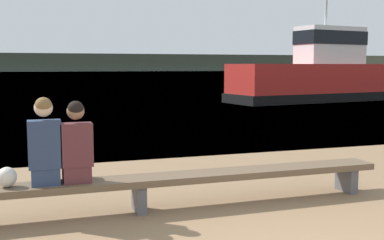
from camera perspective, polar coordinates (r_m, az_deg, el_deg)
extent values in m
plane|color=#386084|center=(129.19, -17.56, 5.32)|extent=(240.00, 240.00, 0.00)
cube|color=#424738|center=(172.13, -17.87, 6.52)|extent=(600.00, 12.00, 6.02)
cube|color=brown|center=(6.16, -6.32, -7.19)|extent=(6.82, 0.46, 0.09)
cube|color=#515156|center=(7.49, 17.82, -6.74)|extent=(0.12, 0.39, 0.35)
cube|color=#515156|center=(6.22, -6.30, -9.17)|extent=(0.12, 0.39, 0.35)
cube|color=navy|center=(6.08, -16.97, -6.22)|extent=(0.33, 0.39, 0.20)
cube|color=navy|center=(5.91, -17.07, -2.77)|extent=(0.38, 0.22, 0.57)
sphere|color=beige|center=(5.86, -17.20, 1.40)|extent=(0.21, 0.21, 0.21)
sphere|color=brown|center=(5.84, -17.21, 1.65)|extent=(0.20, 0.20, 0.20)
cube|color=#56282D|center=(6.10, -13.52, -6.08)|extent=(0.33, 0.39, 0.20)
cube|color=#56282D|center=(5.93, -13.53, -2.86)|extent=(0.38, 0.22, 0.52)
sphere|color=#846047|center=(5.88, -13.64, 1.04)|extent=(0.21, 0.21, 0.21)
sphere|color=black|center=(5.87, -13.63, 1.28)|extent=(0.19, 0.19, 0.19)
ellipsoid|color=beige|center=(6.02, -21.09, -6.34)|extent=(0.22, 0.23, 0.24)
cube|color=red|center=(26.44, 15.10, 4.32)|extent=(10.73, 4.27, 1.94)
cube|color=black|center=(26.47, 15.06, 2.73)|extent=(10.95, 4.41, 0.47)
cube|color=silver|center=(26.80, 16.06, 8.47)|extent=(3.86, 2.15, 1.95)
cube|color=black|center=(26.82, 16.08, 9.31)|extent=(3.94, 2.22, 0.70)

